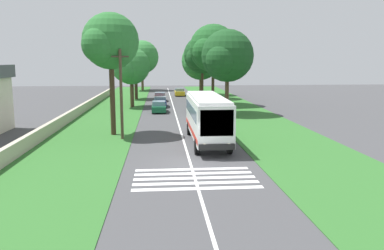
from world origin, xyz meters
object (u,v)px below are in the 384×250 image
at_px(trailing_car_3, 180,92).
at_px(roadside_tree_right_2, 200,62).
at_px(trailing_car_0, 159,107).
at_px(trailing_car_2, 160,97).
at_px(roadside_tree_left_2, 141,58).
at_px(roadside_tree_left_0, 135,68).
at_px(roadside_tree_right_1, 212,50).
at_px(trailing_car_1, 160,102).
at_px(roadside_tree_right_0, 201,56).
at_px(roadside_tree_left_3, 130,67).
at_px(roadside_tree_left_1, 110,43).
at_px(roadside_tree_right_3, 226,57).
at_px(coach_bus, 207,116).
at_px(utility_pole, 121,93).

distance_m(trailing_car_3, roadside_tree_right_2, 6.92).
bearing_deg(trailing_car_0, trailing_car_2, -0.58).
bearing_deg(trailing_car_2, trailing_car_3, -21.69).
relative_size(trailing_car_2, roadside_tree_left_2, 0.40).
bearing_deg(roadside_tree_left_0, trailing_car_0, -167.05).
bearing_deg(roadside_tree_left_0, roadside_tree_right_1, -130.32).
bearing_deg(trailing_car_1, roadside_tree_right_0, -32.32).
bearing_deg(trailing_car_2, roadside_tree_left_3, 153.88).
bearing_deg(roadside_tree_left_2, roadside_tree_right_0, -150.88).
xyz_separation_m(trailing_car_2, roadside_tree_right_2, (10.33, -7.57, 5.62)).
bearing_deg(roadside_tree_right_1, roadside_tree_left_2, 21.18).
bearing_deg(roadside_tree_right_1, trailing_car_3, 13.78).
height_order(trailing_car_1, roadside_tree_left_1, roadside_tree_left_1).
height_order(roadside_tree_left_0, roadside_tree_right_2, roadside_tree_right_2).
distance_m(roadside_tree_right_2, roadside_tree_right_3, 27.07).
bearing_deg(roadside_tree_right_2, roadside_tree_right_0, 176.37).
distance_m(roadside_tree_right_0, roadside_tree_right_3, 20.02).
xyz_separation_m(trailing_car_1, roadside_tree_right_2, (18.29, -7.55, 5.62)).
distance_m(trailing_car_2, roadside_tree_left_1, 30.33).
xyz_separation_m(coach_bus, roadside_tree_right_1, (26.46, -3.90, 5.90)).
bearing_deg(trailing_car_3, utility_pole, 170.45).
distance_m(trailing_car_2, roadside_tree_left_2, 24.47).
distance_m(trailing_car_1, roadside_tree_left_2, 32.13).
relative_size(coach_bus, roadside_tree_right_0, 1.06).
xyz_separation_m(trailing_car_1, roadside_tree_left_2, (31.23, 4.04, 6.41)).
bearing_deg(trailing_car_1, roadside_tree_left_1, 168.70).
height_order(roadside_tree_left_2, roadside_tree_left_3, roadside_tree_left_2).
bearing_deg(roadside_tree_right_3, roadside_tree_left_3, 54.91).
bearing_deg(trailing_car_1, roadside_tree_right_1, -80.48).
bearing_deg(roadside_tree_left_0, roadside_tree_left_2, -0.35).
xyz_separation_m(roadside_tree_left_3, roadside_tree_right_1, (1.60, -11.65, 2.43)).
bearing_deg(roadside_tree_left_1, roadside_tree_right_2, -16.62).
bearing_deg(trailing_car_2, trailing_car_1, -179.88).
bearing_deg(roadside_tree_right_2, roadside_tree_left_2, 41.84).
xyz_separation_m(trailing_car_0, trailing_car_2, (14.13, -0.14, 0.00)).
xyz_separation_m(trailing_car_1, trailing_car_3, (17.21, -3.66, 0.00)).
distance_m(roadside_tree_left_3, roadside_tree_right_1, 12.01).
relative_size(trailing_car_0, trailing_car_3, 1.00).
height_order(trailing_car_1, roadside_tree_left_3, roadside_tree_left_3).
xyz_separation_m(roadside_tree_left_2, roadside_tree_left_3, (-31.55, 0.04, -1.47)).
height_order(trailing_car_3, roadside_tree_right_1, roadside_tree_right_1).
relative_size(coach_bus, trailing_car_2, 2.60).
bearing_deg(roadside_tree_right_1, roadside_tree_left_0, 49.68).
height_order(trailing_car_0, roadside_tree_left_1, roadside_tree_left_1).
height_order(trailing_car_2, trailing_car_3, same).
bearing_deg(utility_pole, roadside_tree_right_2, -14.42).
relative_size(roadside_tree_right_2, utility_pole, 1.37).
bearing_deg(trailing_car_3, roadside_tree_left_3, 156.18).
distance_m(coach_bus, trailing_car_0, 19.44).
bearing_deg(roadside_tree_left_1, roadside_tree_right_0, -19.27).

